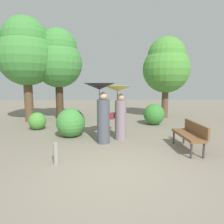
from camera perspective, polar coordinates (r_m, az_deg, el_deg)
The scene contains 11 objects.
ground_plane at distance 4.73m, azimuth 0.95°, elevation -16.83°, with size 40.00×40.00×0.00m, color gray.
person_left at distance 6.69m, azimuth -2.94°, elevation 2.08°, with size 1.04×1.04×1.99m.
person_right at distance 7.16m, azimuth 1.96°, elevation 2.04°, with size 1.03×1.03×1.90m.
park_bench at distance 6.51m, azimuth 21.01°, elevation -5.61°, with size 0.52×1.51×0.83m.
tree_near_left at distance 11.50m, azimuth -22.85°, elevation 15.14°, with size 2.81×2.81×5.26m.
tree_near_right at distance 12.15m, azimuth 14.87°, elevation 12.50°, with size 2.62×2.62×4.53m.
tree_mid_left at distance 11.63m, azimuth -14.78°, elevation 14.13°, with size 2.56×2.56×4.86m.
bush_path_left at distance 7.73m, azimuth -11.41°, elevation -2.92°, with size 1.07×1.07×1.07m, color #428C3D.
bush_path_right at distance 10.00m, azimuth 11.63°, elevation -0.63°, with size 1.01×1.01×1.01m, color #387F33.
bush_behind_bench at distance 9.36m, azimuth -20.10°, elevation -2.36°, with size 0.75×0.75×0.75m, color #4C9338.
path_marker_post at distance 5.33m, azimuth -15.40°, elevation -11.10°, with size 0.12×0.12×0.53m, color gray.
Camera 1 is at (-0.19, -4.29, 2.00)m, focal length 32.80 mm.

